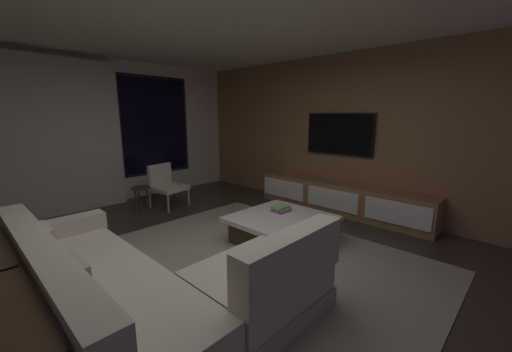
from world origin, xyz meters
The scene contains 11 objects.
floor centered at (0.00, 0.00, 0.00)m, with size 9.20×9.20×0.00m, color #332B26.
back_wall_with_window centered at (-0.06, 3.62, 1.34)m, with size 6.60×0.30×2.70m.
media_wall centered at (3.06, 0.00, 1.35)m, with size 0.12×7.80×2.70m.
area_rug centered at (0.35, -0.10, 0.01)m, with size 3.20×3.80×0.01m, color gray.
sectional_couch centered at (-0.88, -0.16, 0.29)m, with size 1.98×2.50×0.82m.
coffee_table centered at (1.11, 0.02, 0.19)m, with size 1.16×1.16×0.36m.
book_stack_on_coffee_table centered at (1.29, 0.18, 0.40)m, with size 0.25×0.18×0.08m.
accent_chair_near_window centered at (0.91, 2.61, 0.43)m, with size 0.63×0.64×0.78m.
side_stool centered at (0.40, 2.56, 0.37)m, with size 0.32×0.32×0.46m.
media_console centered at (2.77, 0.05, 0.25)m, with size 0.46×3.10×0.52m.
mounted_tv centered at (2.95, 0.25, 1.35)m, with size 0.05×1.24×0.72m.
Camera 1 is at (-1.82, -2.31, 1.68)m, focal length 20.92 mm.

